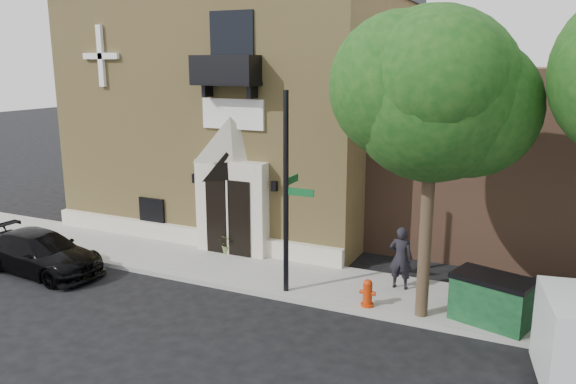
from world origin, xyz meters
The scene contains 10 objects.
ground centered at (0.00, 0.00, 0.00)m, with size 120.00×120.00×0.00m, color black.
sidewalk centered at (1.00, 1.50, 0.07)m, with size 42.00×3.00×0.15m, color gray.
church centered at (-2.99, 7.95, 4.63)m, with size 12.20×11.01×9.30m.
street_tree_left centered at (6.03, 0.35, 5.87)m, with size 4.97×4.38×7.77m.
black_sedan centered at (-5.77, -1.19, 0.66)m, with size 1.84×4.53×1.31m, color black.
street_sign centered at (2.14, 0.45, 3.02)m, with size 0.91×0.91×5.71m.
fire_hydrant centered at (4.56, 0.38, 0.52)m, with size 0.43×0.35×0.76m.
dumpster centered at (7.67, 0.75, 0.78)m, with size 2.13×1.59×1.24m.
planter centered at (-1.07, 2.54, 0.48)m, with size 0.60×0.52×0.66m, color #5B7338.
pedestrian_near centered at (5.04, 2.00, 1.07)m, with size 0.67×0.44×1.85m, color black.
Camera 1 is at (8.55, -13.28, 6.55)m, focal length 35.00 mm.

